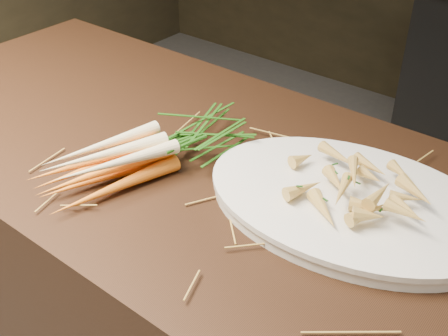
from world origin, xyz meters
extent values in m
cone|color=orange|center=(-0.50, 0.14, 0.92)|extent=(0.10, 0.25, 0.03)
cone|color=orange|center=(-0.46, 0.13, 0.92)|extent=(0.12, 0.25, 0.03)
cone|color=orange|center=(-0.43, 0.12, 0.92)|extent=(0.09, 0.25, 0.03)
cone|color=orange|center=(-0.49, 0.13, 0.94)|extent=(0.12, 0.24, 0.03)
cone|color=orange|center=(-0.45, 0.12, 0.94)|extent=(0.10, 0.25, 0.03)
cone|color=beige|center=(-0.49, 0.15, 0.96)|extent=(0.07, 0.23, 0.04)
cone|color=beige|center=(-0.46, 0.13, 0.96)|extent=(0.11, 0.23, 0.04)
cone|color=beige|center=(-0.43, 0.13, 0.96)|extent=(0.10, 0.23, 0.04)
ellipsoid|color=#195911|center=(-0.40, 0.33, 0.95)|extent=(0.21, 0.25, 0.08)
camera|label=1|loc=(0.21, -0.38, 1.49)|focal=45.00mm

